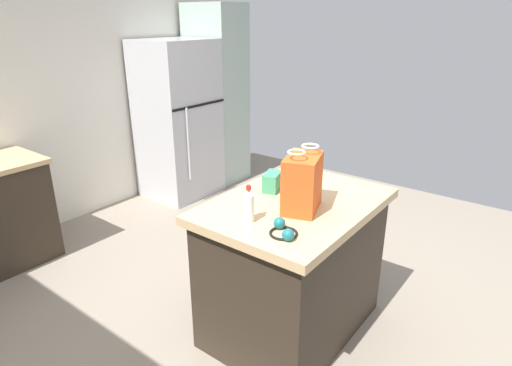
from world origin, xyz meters
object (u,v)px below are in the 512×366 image
kitchen_island (293,266)px  ear_defenders (284,230)px  shopping_bag (302,183)px  bottle (249,206)px  refrigerator (178,120)px  small_box (272,182)px  tall_cabinet (217,96)px

kitchen_island → ear_defenders: (-0.39, -0.18, 0.48)m
shopping_bag → bottle: shopping_bag is taller
shopping_bag → ear_defenders: size_ratio=1.76×
refrigerator → small_box: refrigerator is taller
kitchen_island → tall_cabinet: bearing=51.1°
tall_cabinet → small_box: (-1.83, -2.12, -0.08)m
small_box → ear_defenders: (-0.46, -0.39, -0.04)m
refrigerator → tall_cabinet: (0.66, 0.00, 0.18)m
tall_cabinet → small_box: size_ratio=13.52×
tall_cabinet → ear_defenders: size_ratio=10.05×
tall_cabinet → bottle: (-2.27, -2.28, -0.04)m
kitchen_island → shopping_bag: (-0.07, -0.08, 0.62)m
ear_defenders → tall_cabinet: bearing=47.8°
shopping_bag → small_box: (0.13, 0.30, -0.10)m
refrigerator → tall_cabinet: bearing=0.0°
shopping_bag → tall_cabinet: bearing=51.0°
refrigerator → bottle: size_ratio=8.21×
bottle → small_box: bearing=19.6°
kitchen_island → small_box: size_ratio=7.48×
tall_cabinet → shopping_bag: size_ratio=5.72×
ear_defenders → shopping_bag: bearing=16.1°
kitchen_island → bottle: size_ratio=5.50×
small_box → refrigerator: bearing=61.1°
kitchen_island → refrigerator: 2.68m
kitchen_island → small_box: (0.06, 0.22, 0.51)m
shopping_bag → small_box: shopping_bag is taller
kitchen_island → refrigerator: refrigerator is taller
kitchen_island → shopping_bag: size_ratio=3.17×
kitchen_island → tall_cabinet: 3.07m
kitchen_island → ear_defenders: ear_defenders is taller
bottle → ear_defenders: size_ratio=1.01×
kitchen_island → bottle: 0.67m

